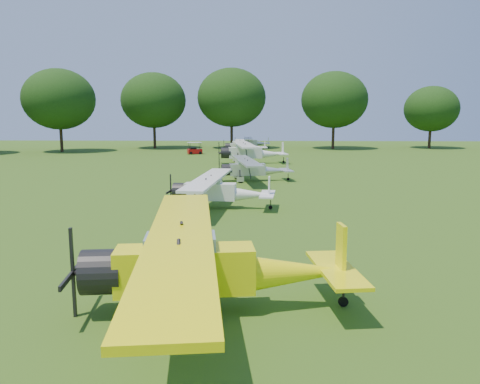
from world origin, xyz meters
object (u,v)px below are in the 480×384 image
at_px(aircraft_3, 218,189).
at_px(aircraft_4, 253,167).
at_px(aircraft_5, 250,151).
at_px(aircraft_2, 207,262).
at_px(aircraft_6, 244,145).
at_px(golf_cart, 194,150).
at_px(aircraft_7, 251,142).

distance_m(aircraft_3, aircraft_4, 11.64).
height_order(aircraft_4, aircraft_5, aircraft_5).
distance_m(aircraft_2, aircraft_3, 14.41).
height_order(aircraft_5, aircraft_6, aircraft_5).
bearing_deg(golf_cart, aircraft_6, -9.41).
bearing_deg(aircraft_3, aircraft_7, 93.44).
xyz_separation_m(aircraft_6, aircraft_7, (0.95, 11.04, -0.07)).
distance_m(aircraft_6, golf_cart, 6.97).
relative_size(aircraft_5, aircraft_7, 1.32).
bearing_deg(aircraft_6, aircraft_5, -87.98).
relative_size(aircraft_2, aircraft_6, 1.25).
xyz_separation_m(aircraft_5, aircraft_6, (-1.06, 13.90, -0.27)).
relative_size(aircraft_2, aircraft_5, 1.00).
height_order(aircraft_2, aircraft_3, aircraft_2).
bearing_deg(aircraft_7, aircraft_4, -91.10).
height_order(aircraft_7, golf_cart, aircraft_7).
bearing_deg(aircraft_2, aircraft_4, 80.67).
xyz_separation_m(aircraft_3, aircraft_7, (1.46, 50.56, -0.06)).
relative_size(aircraft_4, aircraft_6, 0.98).
bearing_deg(golf_cart, aircraft_7, 37.76).
distance_m(aircraft_4, aircraft_5, 14.14).
relative_size(aircraft_4, aircraft_5, 0.78).
relative_size(aircraft_5, aircraft_6, 1.24).
bearing_deg(aircraft_4, aircraft_7, 81.38).
relative_size(aircraft_2, aircraft_4, 1.28).
distance_m(aircraft_5, aircraft_7, 24.94).
bearing_deg(aircraft_4, aircraft_2, -101.68).
distance_m(aircraft_2, aircraft_6, 53.91).
relative_size(aircraft_6, aircraft_7, 1.06).
xyz_separation_m(aircraft_4, aircraft_7, (-0.46, 39.08, -0.04)).
distance_m(aircraft_7, golf_cart, 14.57).
xyz_separation_m(aircraft_2, golf_cart, (-7.16, 52.64, -0.86)).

